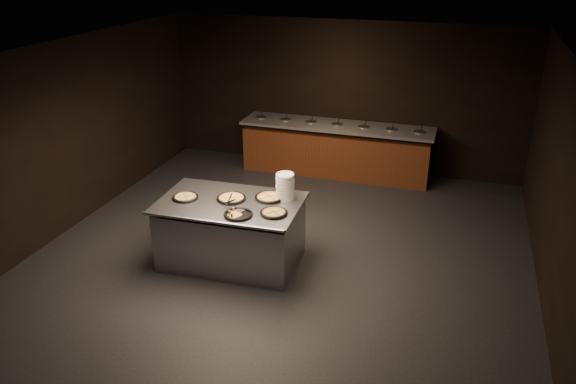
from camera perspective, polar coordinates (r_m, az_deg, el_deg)
name	(u,v)px	position (r m, az deg, el deg)	size (l,w,h in m)	color
room	(277,168)	(7.45, -1.16, 2.46)	(7.02, 8.02, 2.92)	black
salad_bar	(336,153)	(11.01, 4.87, 4.01)	(3.70, 0.83, 1.18)	#602F16
serving_counter	(231,233)	(7.95, -5.78, -4.15)	(2.00, 1.32, 0.94)	#ACAEB3
plate_stack	(285,187)	(7.70, -0.29, 0.56)	(0.25, 0.25, 0.37)	white
pan_veggie_whole	(185,197)	(7.91, -10.39, -0.51)	(0.36, 0.36, 0.04)	black
pan_cheese_whole	(231,198)	(7.79, -5.78, -0.61)	(0.41, 0.41, 0.04)	black
pan_cheese_slices_a	(269,197)	(7.78, -1.90, -0.52)	(0.41, 0.41, 0.04)	black
pan_cheese_slices_b	(238,214)	(7.32, -5.09, -2.26)	(0.38, 0.38, 0.04)	black
pan_veggie_slices	(274,213)	(7.34, -1.44, -2.10)	(0.36, 0.36, 0.04)	black
server_left	(231,199)	(7.63, -5.83, -0.76)	(0.09, 0.29, 0.14)	#ACAEB3
server_right	(233,204)	(7.47, -5.60, -1.22)	(0.32, 0.18, 0.16)	#ACAEB3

